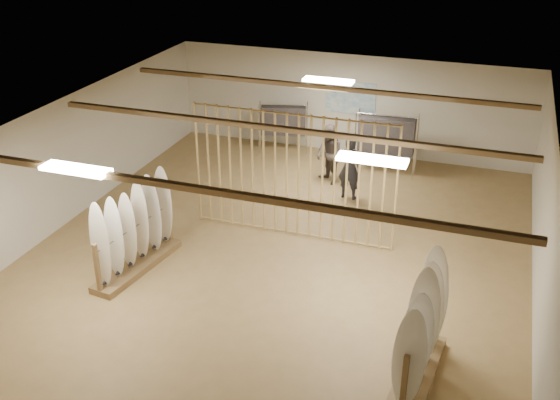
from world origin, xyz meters
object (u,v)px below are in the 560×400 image
(rack_right, at_px, (420,344))
(clothing_rack_b, at_px, (386,135))
(rack_left, at_px, (135,241))
(shopper_a, at_px, (350,164))
(clothing_rack_a, at_px, (283,120))
(shopper_b, at_px, (329,151))

(rack_right, relative_size, clothing_rack_b, 1.24)
(rack_left, xyz_separation_m, shopper_a, (3.19, 4.58, 0.26))
(clothing_rack_b, bearing_deg, rack_right, -77.12)
(clothing_rack_b, relative_size, shopper_a, 0.93)
(clothing_rack_b, bearing_deg, rack_left, -122.16)
(clothing_rack_a, bearing_deg, clothing_rack_b, -27.28)
(rack_right, distance_m, clothing_rack_a, 9.80)
(rack_left, relative_size, clothing_rack_a, 1.63)
(rack_right, bearing_deg, clothing_rack_b, 109.30)
(shopper_a, bearing_deg, shopper_b, -39.23)
(rack_left, xyz_separation_m, clothing_rack_a, (0.69, 6.96, 0.30))
(rack_right, relative_size, shopper_a, 1.15)
(clothing_rack_b, bearing_deg, clothing_rack_a, 166.74)
(rack_right, relative_size, clothing_rack_a, 1.44)
(rack_left, relative_size, shopper_a, 1.31)
(clothing_rack_a, distance_m, clothing_rack_b, 3.10)
(rack_left, height_order, shopper_a, rack_left)
(rack_left, bearing_deg, rack_right, -5.74)
(shopper_b, bearing_deg, shopper_a, -4.48)
(rack_left, relative_size, shopper_b, 1.34)
(clothing_rack_b, bearing_deg, shopper_b, -141.54)
(rack_right, height_order, shopper_a, rack_right)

